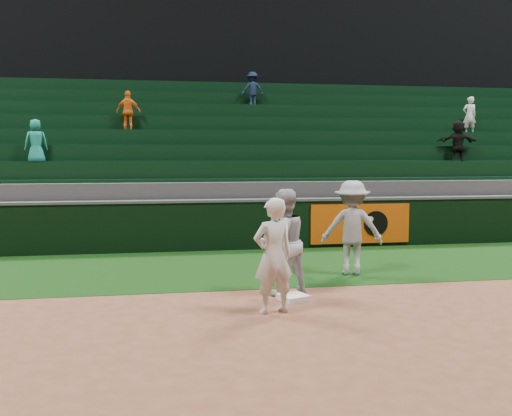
{
  "coord_description": "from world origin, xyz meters",
  "views": [
    {
      "loc": [
        -2.03,
        -8.7,
        2.35
      ],
      "look_at": [
        -0.16,
        2.3,
        1.3
      ],
      "focal_mm": 40.0,
      "sensor_mm": 36.0,
      "label": 1
    }
  ],
  "objects_px": {
    "baserunner": "(283,242)",
    "base_coach": "(352,228)",
    "first_baseman": "(273,256)",
    "first_base": "(293,297)"
  },
  "relations": [
    {
      "from": "first_base",
      "to": "base_coach",
      "type": "bearing_deg",
      "value": 48.05
    },
    {
      "from": "baserunner",
      "to": "first_base",
      "type": "bearing_deg",
      "value": 75.68
    },
    {
      "from": "first_baseman",
      "to": "first_base",
      "type": "bearing_deg",
      "value": -140.16
    },
    {
      "from": "first_base",
      "to": "baserunner",
      "type": "bearing_deg",
      "value": 101.32
    },
    {
      "from": "first_base",
      "to": "baserunner",
      "type": "height_order",
      "value": "baserunner"
    },
    {
      "from": "baserunner",
      "to": "first_baseman",
      "type": "bearing_deg",
      "value": 44.56
    },
    {
      "from": "first_baseman",
      "to": "baserunner",
      "type": "distance_m",
      "value": 1.14
    },
    {
      "from": "baserunner",
      "to": "base_coach",
      "type": "distance_m",
      "value": 2.15
    },
    {
      "from": "first_baseman",
      "to": "base_coach",
      "type": "height_order",
      "value": "base_coach"
    },
    {
      "from": "baserunner",
      "to": "base_coach",
      "type": "height_order",
      "value": "base_coach"
    }
  ]
}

